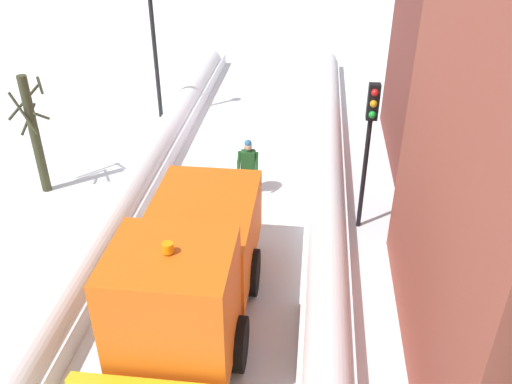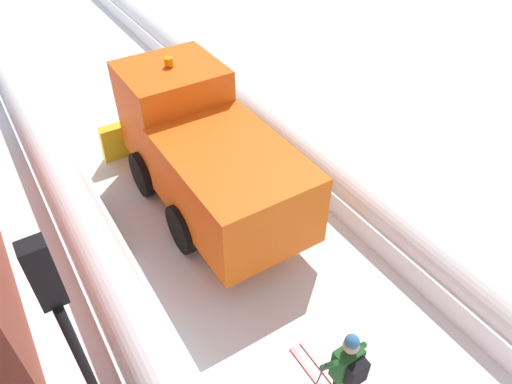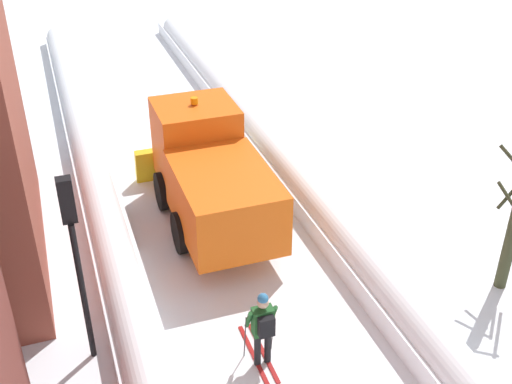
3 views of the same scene
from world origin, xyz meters
The scene contains 6 objects.
ground_plane centered at (0.00, 10.00, 0.00)m, with size 80.00×80.00×0.00m, color white.
snowbank_left centered at (-2.82, 10.00, 0.47)m, with size 1.10×36.00×1.06m.
snowbank_right centered at (2.82, 10.00, 0.43)m, with size 1.10×36.00×1.00m.
plow_truck centered at (0.02, 10.05, 1.48)m, with size 3.20×5.98×3.12m.
skier centered at (-0.47, 4.54, 1.00)m, with size 0.62×1.80×1.81m.
traffic_light_pole centered at (-3.72, 6.02, 2.93)m, with size 0.28×0.42×4.16m.
Camera 3 is at (-3.73, -4.37, 9.71)m, focal length 44.72 mm.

